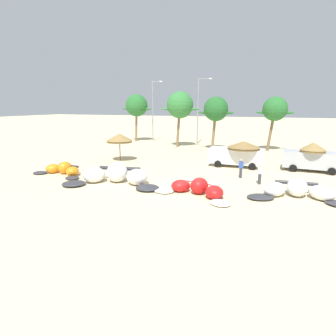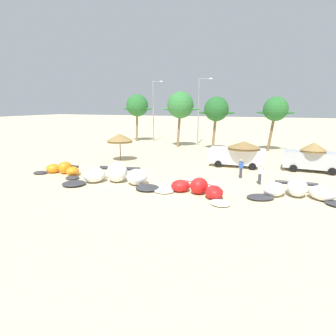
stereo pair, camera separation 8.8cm
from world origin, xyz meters
name	(u,v)px [view 1 (the left image)]	position (x,y,z in m)	size (l,w,h in m)	color
ground_plane	(191,190)	(0.00, 0.00, 0.00)	(260.00, 260.00, 0.00)	beige
kite_far_left	(63,170)	(-11.95, 0.38, 0.42)	(5.42, 2.73, 1.10)	#333338
kite_left	(115,176)	(-6.02, -0.45, 0.63)	(7.91, 4.34, 1.64)	#333338
kite_left_of_center	(197,189)	(0.71, -0.90, 0.43)	(5.84, 3.49, 1.13)	white
kite_center	(298,191)	(7.12, 0.92, 0.47)	(6.81, 3.39, 1.23)	#333338
beach_umbrella_near_van	(119,138)	(-10.40, 7.69, 2.52)	(2.86, 2.86, 3.01)	brown
beach_umbrella_middle	(244,145)	(2.69, 8.79, 2.24)	(3.13, 3.13, 2.63)	brown
beach_umbrella_near_palms	(313,147)	(8.75, 9.29, 2.31)	(2.21, 2.21, 2.75)	brown
parked_van	(311,159)	(8.72, 9.71, 1.09)	(5.12, 2.48, 1.84)	#B2B7BC
parked_car_second	(235,156)	(1.90, 9.19, 1.09)	(5.28, 2.23, 1.84)	white
person_near_kites	(241,168)	(2.97, 4.77, 0.82)	(0.36, 0.24, 1.62)	#383842
person_by_umbrellas	(260,174)	(4.57, 3.34, 0.82)	(0.36, 0.24, 1.62)	#383842
palm_leftmost	(137,106)	(-16.39, 23.52, 5.90)	(5.48, 3.65, 7.79)	#7F6647
palm_left	(180,105)	(-7.57, 19.88, 5.98)	(5.70, 3.80, 7.93)	#7F6647
palm_left_of_gap	(216,109)	(-2.14, 18.71, 5.45)	(4.85, 3.23, 7.13)	#7F6647
palm_center_left	(275,109)	(5.19, 20.79, 5.47)	(4.74, 3.16, 7.12)	brown
lamppost_west	(153,108)	(-13.95, 24.87, 5.51)	(1.84, 0.24, 9.92)	gray
lamppost_west_center	(199,108)	(-5.83, 23.93, 5.59)	(2.16, 0.24, 10.01)	gray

